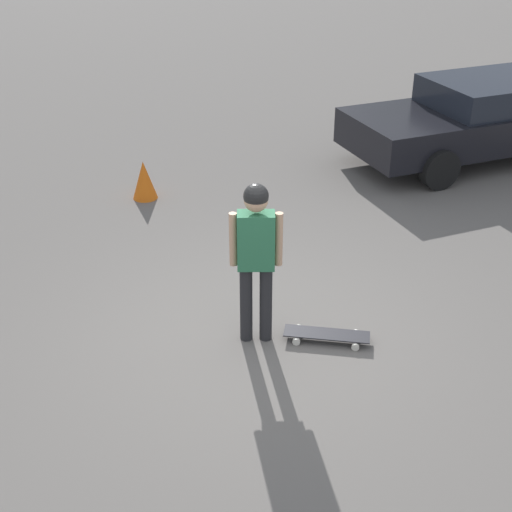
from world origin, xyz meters
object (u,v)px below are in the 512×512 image
(person, at_px, (256,248))
(traffic_cone, at_px, (144,180))
(car_parked_near, at_px, (486,117))
(skateboard, at_px, (327,335))

(person, distance_m, traffic_cone, 4.02)
(person, xyz_separation_m, traffic_cone, (-3.01, 2.55, -0.78))
(person, distance_m, car_parked_near, 6.53)
(car_parked_near, bearing_deg, person, 32.09)
(car_parked_near, bearing_deg, traffic_cone, -4.80)
(skateboard, relative_size, traffic_cone, 1.59)
(person, relative_size, skateboard, 1.90)
(skateboard, height_order, traffic_cone, traffic_cone)
(skateboard, distance_m, traffic_cone, 4.34)
(traffic_cone, bearing_deg, car_parked_near, 42.66)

